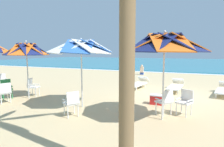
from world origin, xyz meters
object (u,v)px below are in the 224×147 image
at_px(beach_umbrella_1, 81,47).
at_px(plastic_chair_2, 72,102).
at_px(plastic_chair_0, 165,101).
at_px(beachgoer_seated, 142,71).
at_px(beach_umbrella_2, 26,50).
at_px(plastic_chair_4, 32,86).
at_px(cooler_box, 156,99).
at_px(plastic_chair_5, 5,92).
at_px(sun_lounger_2, 138,83).
at_px(plastic_chair_1, 185,101).
at_px(plastic_chair_3, 6,87).
at_px(plastic_chair_6, 2,80).
at_px(sun_lounger_0, 224,90).
at_px(sun_lounger_1, 176,86).
at_px(beach_umbrella_0, 164,44).

bearing_deg(beach_umbrella_1, plastic_chair_2, -76.22).
relative_size(plastic_chair_0, beachgoer_seated, 0.94).
bearing_deg(beach_umbrella_2, beachgoer_seated, 76.47).
height_order(plastic_chair_4, cooler_box, plastic_chair_4).
bearing_deg(plastic_chair_5, sun_lounger_2, 51.67).
bearing_deg(plastic_chair_0, plastic_chair_2, -154.40).
xyz_separation_m(plastic_chair_1, beach_umbrella_1, (-3.70, -0.58, 1.80)).
bearing_deg(beach_umbrella_1, plastic_chair_1, 8.92).
bearing_deg(plastic_chair_3, plastic_chair_6, 146.16).
distance_m(plastic_chair_3, beachgoer_seated, 11.77).
height_order(beach_umbrella_1, sun_lounger_0, beach_umbrella_1).
distance_m(plastic_chair_0, sun_lounger_1, 4.24).
distance_m(cooler_box, beachgoer_seated, 10.00).
height_order(plastic_chair_1, plastic_chair_3, same).
height_order(plastic_chair_0, sun_lounger_1, plastic_chair_0).
xyz_separation_m(plastic_chair_6, sun_lounger_0, (11.61, 3.03, -0.22)).
height_order(beach_umbrella_1, cooler_box, beach_umbrella_1).
xyz_separation_m(sun_lounger_1, cooler_box, (-0.51, -3.02, -0.08)).
relative_size(plastic_chair_0, plastic_chair_3, 1.00).
height_order(plastic_chair_4, sun_lounger_1, plastic_chair_4).
height_order(plastic_chair_0, beachgoer_seated, beachgoer_seated).
bearing_deg(beachgoer_seated, sun_lounger_2, -78.11).
relative_size(beach_umbrella_0, sun_lounger_1, 1.27).
bearing_deg(plastic_chair_0, beach_umbrella_2, -179.26).
bearing_deg(beach_umbrella_1, plastic_chair_4, 168.67).
height_order(beach_umbrella_1, plastic_chair_6, beach_umbrella_1).
relative_size(beach_umbrella_2, plastic_chair_4, 3.04).
bearing_deg(sun_lounger_2, sun_lounger_1, -0.91).
distance_m(beach_umbrella_0, cooler_box, 2.82).
height_order(beach_umbrella_0, plastic_chair_3, beach_umbrella_0).
bearing_deg(plastic_chair_5, beach_umbrella_1, 13.83).
relative_size(plastic_chair_1, plastic_chair_2, 1.00).
bearing_deg(plastic_chair_1, sun_lounger_2, 124.21).
height_order(beach_umbrella_0, plastic_chair_5, beach_umbrella_0).
height_order(plastic_chair_0, plastic_chair_2, same).
distance_m(plastic_chair_0, cooler_box, 1.35).
height_order(plastic_chair_2, plastic_chair_4, same).
xyz_separation_m(plastic_chair_0, sun_lounger_0, (2.29, 4.12, -0.22)).
bearing_deg(sun_lounger_1, plastic_chair_3, -146.51).
xyz_separation_m(beach_umbrella_1, sun_lounger_0, (5.37, 4.40, -2.02)).
xyz_separation_m(beach_umbrella_0, plastic_chair_6, (-9.30, 1.59, -1.89)).
relative_size(beach_umbrella_0, sun_lounger_2, 1.26).
relative_size(plastic_chair_3, sun_lounger_2, 0.39).
bearing_deg(beach_umbrella_0, plastic_chair_5, -174.72).
xyz_separation_m(beach_umbrella_2, plastic_chair_4, (-0.20, 0.43, -1.72)).
relative_size(plastic_chair_3, plastic_chair_6, 1.00).
relative_size(beach_umbrella_0, beachgoer_seated, 3.01).
relative_size(plastic_chair_3, sun_lounger_0, 0.39).
height_order(plastic_chair_4, sun_lounger_2, plastic_chair_4).
relative_size(beach_umbrella_0, plastic_chair_1, 3.21).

